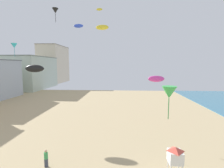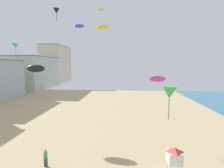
{
  "view_description": "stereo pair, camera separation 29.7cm",
  "coord_description": "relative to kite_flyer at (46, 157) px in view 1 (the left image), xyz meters",
  "views": [
    {
      "loc": [
        6.17,
        -0.03,
        9.22
      ],
      "look_at": [
        4.95,
        19.24,
        7.03
      ],
      "focal_mm": 26.08,
      "sensor_mm": 36.0,
      "label": 1
    },
    {
      "loc": [
        6.46,
        -0.0,
        9.22
      ],
      "look_at": [
        4.95,
        19.24,
        7.03
      ],
      "focal_mm": 26.08,
      "sensor_mm": 36.0,
      "label": 2
    }
  ],
  "objects": [
    {
      "name": "lifeguard_stand",
      "position": [
        11.31,
        -0.51,
        0.92
      ],
      "size": [
        1.1,
        1.1,
        2.55
      ],
      "rotation": [
        0.0,
        0.0,
        0.15
      ],
      "color": "white",
      "rests_on": "ground"
    },
    {
      "name": "kite_flyer",
      "position": [
        0.0,
        0.0,
        0.0
      ],
      "size": [
        0.34,
        0.34,
        1.64
      ],
      "rotation": [
        0.0,
        0.0,
        4.2
      ],
      "color": "#383D4C",
      "rests_on": "ground"
    },
    {
      "name": "kite_black_delta",
      "position": [
        -4.39,
        14.2,
        17.42
      ],
      "size": [
        1.01,
        1.01,
        2.3
      ],
      "color": "black"
    },
    {
      "name": "kite_green_delta",
      "position": [
        12.26,
        5.28,
        5.24
      ],
      "size": [
        1.7,
        1.7,
        3.87
      ],
      "color": "green"
    },
    {
      "name": "boardwalk_hotel_far",
      "position": [
        -30.55,
        50.29,
        5.51
      ],
      "size": [
        14.17,
        21.75,
        12.84
      ],
      "color": "#B7C6B2",
      "rests_on": "ground"
    },
    {
      "name": "kite_cyan_delta",
      "position": [
        -8.53,
        9.16,
        11.12
      ],
      "size": [
        0.82,
        0.82,
        1.87
      ],
      "color": "#2DB7CC"
    },
    {
      "name": "kite_yellow_parafoil",
      "position": [
        1.62,
        24.51,
        20.91
      ],
      "size": [
        1.4,
        0.39,
        0.54
      ],
      "color": "yellow"
    },
    {
      "name": "boardwalk_hotel_distant",
      "position": [
        -30.55,
        74.15,
        9.02
      ],
      "size": [
        10.4,
        20.23,
        19.86
      ],
      "color": "beige",
      "rests_on": "ground"
    },
    {
      "name": "kite_black_parafoil",
      "position": [
        -6.08,
        9.86,
        7.87
      ],
      "size": [
        2.83,
        0.79,
        1.1
      ],
      "color": "black"
    },
    {
      "name": "kite_magenta_parafoil",
      "position": [
        12.84,
        15.37,
        5.99
      ],
      "size": [
        2.84,
        0.79,
        1.1
      ],
      "color": "#DB3D9E"
    },
    {
      "name": "kite_yellow_parafoil_2",
      "position": [
        4.0,
        10.01,
        13.66
      ],
      "size": [
        1.83,
        0.51,
        0.71
      ],
      "color": "yellow"
    },
    {
      "name": "kite_blue_parafoil",
      "position": [
        0.18,
        11.6,
        14.29
      ],
      "size": [
        1.46,
        0.4,
        0.57
      ],
      "color": "blue"
    }
  ]
}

